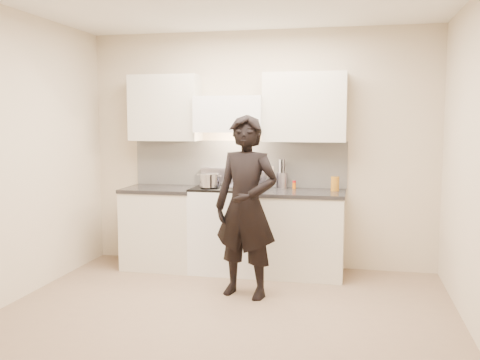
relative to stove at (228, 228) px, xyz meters
name	(u,v)px	position (x,y,z in m)	size (l,w,h in m)	color
ground_plane	(224,316)	(0.30, -1.42, -0.47)	(4.00, 4.00, 0.00)	#866D54
room_shell	(227,130)	(0.24, -1.05, 1.12)	(4.04, 3.54, 2.70)	beige
stove	(228,228)	(0.00, 0.00, 0.00)	(0.76, 0.65, 0.96)	white
counter_right	(302,233)	(0.83, 0.00, -0.01)	(0.92, 0.67, 0.92)	silver
counter_left	(162,227)	(-0.78, 0.00, -0.01)	(0.82, 0.67, 0.92)	silver
wok	(247,177)	(0.19, 0.10, 0.58)	(0.36, 0.43, 0.29)	#A3A4B6
stock_pot	(209,180)	(-0.17, -0.14, 0.56)	(0.30, 0.27, 0.14)	#A3A4B6
utensil_crock	(282,179)	(0.57, 0.24, 0.55)	(0.12, 0.12, 0.33)	#9895AA
spice_jar	(294,184)	(0.71, 0.22, 0.49)	(0.04, 0.04, 0.09)	orange
oil_glass	(335,184)	(1.17, 0.10, 0.52)	(0.09, 0.09, 0.16)	#AC6C1B
person	(246,207)	(0.38, -0.84, 0.39)	(0.63, 0.42, 1.73)	black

